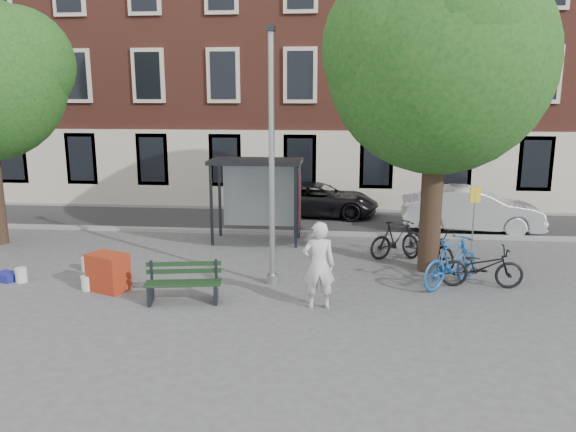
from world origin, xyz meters
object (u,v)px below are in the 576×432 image
Objects in this scene: notice_sign at (475,205)px; bench at (183,285)px; painter at (319,265)px; red_stand at (108,272)px; bus_shelter at (269,182)px; car_silver at (471,210)px; bike_d at (397,239)px; bike_a at (482,267)px; lamppost at (272,172)px; car_dark at (319,199)px; bike_b at (451,262)px; bike_c at (428,246)px.

bench is at bearing -168.28° from notice_sign.
painter is 2.16× the size of red_stand.
bus_shelter is 3.17× the size of red_stand.
bike_d is at bearing 143.98° from car_silver.
red_stand is (-2.00, 0.57, 0.05)m from bench.
bus_shelter is 1.44× the size of notice_sign.
bike_a is at bearing -175.22° from bike_d.
lamppost is 8.40m from car_dark.
bus_shelter is at bearing 56.76° from red_stand.
lamppost is 8.77m from car_silver.
bike_a is at bearing -133.45° from bike_b.
notice_sign is (7.36, 4.66, 1.05)m from bench.
car_dark is 0.99× the size of car_silver.
bike_c is at bearing -147.83° from car_dark.
bike_b is (4.35, 0.22, -2.16)m from lamppost.
bus_shelter reaches higher than red_stand.
bike_d is at bearing -21.12° from bus_shelter.
car_dark is at bearing 29.91° from bike_a.
bike_c reaches higher than bench.
lamppost is 3.14× the size of painter.
bike_b is 1.76m from bike_c.
bike_d is 2.02× the size of red_stand.
bench is 0.39× the size of car_dark.
bus_shelter is 1.36× the size of bike_c.
lamppost is 6.54m from notice_sign.
car_dark is 10.06m from red_stand.
lamppost is 4.24m from bus_shelter.
bike_d is (3.87, -1.49, -1.37)m from bus_shelter.
bike_d is 7.90m from red_stand.
painter reaches higher than car_dark.
bus_shelter is 5.85m from bench.
painter is at bearing -173.29° from car_dark.
car_silver reaches higher than bench.
painter is at bearing 74.08° from bike_b.
car_dark is at bearing 70.48° from bus_shelter.
bench is 6.50m from bike_d.
notice_sign is at bearing -139.82° from painter.
bench is at bearing 95.59° from bike_d.
car_dark is at bearing 65.16° from bench.
notice_sign reaches higher than red_stand.
painter is 5.11m from red_stand.
car_dark is at bearing -8.43° from bike_d.
notice_sign is at bearing -106.78° from bike_d.
bike_a is 0.43× the size of car_silver.
lamppost reaches higher than bike_a.
red_stand is at bearing 53.06° from bike_b.
red_stand is at bearing 128.17° from car_silver.
bus_shelter reaches higher than bike_d.
lamppost is at bearing 138.27° from car_silver.
bike_b is 0.46× the size of car_dark.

